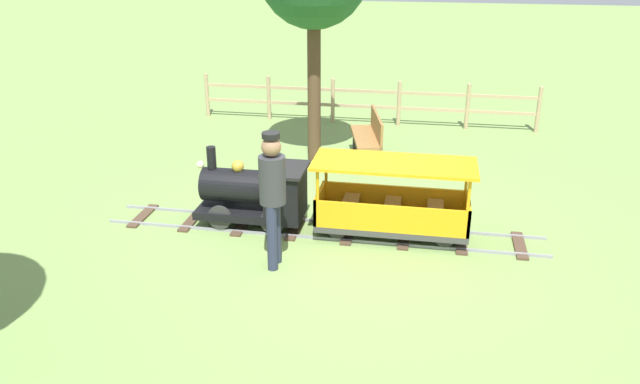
# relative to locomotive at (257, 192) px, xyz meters

# --- Properties ---
(ground_plane) EXTENTS (60.00, 60.00, 0.00)m
(ground_plane) POSITION_rel_locomotive_xyz_m (0.00, -1.01, -0.48)
(ground_plane) COLOR #75934C
(track) EXTENTS (0.73, 5.70, 0.04)m
(track) POSITION_rel_locomotive_xyz_m (0.00, -0.86, -0.47)
(track) COLOR gray
(track) RESTS_ON ground_plane
(locomotive) EXTENTS (0.69, 1.45, 1.03)m
(locomotive) POSITION_rel_locomotive_xyz_m (0.00, 0.00, 0.00)
(locomotive) COLOR black
(locomotive) RESTS_ON ground_plane
(passenger_car) EXTENTS (0.79, 2.00, 0.97)m
(passenger_car) POSITION_rel_locomotive_xyz_m (0.00, -1.76, -0.06)
(passenger_car) COLOR #3F3F3F
(passenger_car) RESTS_ON ground_plane
(conductor_person) EXTENTS (0.30, 0.30, 1.62)m
(conductor_person) POSITION_rel_locomotive_xyz_m (-0.99, -0.48, 0.47)
(conductor_person) COLOR #282D47
(conductor_person) RESTS_ON ground_plane
(park_bench) EXTENTS (1.36, 0.67, 0.82)m
(park_bench) POSITION_rel_locomotive_xyz_m (2.82, -1.16, -0.07)
(park_bench) COLOR olive
(park_bench) RESTS_ON ground_plane
(fence_section) EXTENTS (0.08, 6.78, 0.90)m
(fence_section) POSITION_rel_locomotive_xyz_m (5.06, -0.86, -0.00)
(fence_section) COLOR tan
(fence_section) RESTS_ON ground_plane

